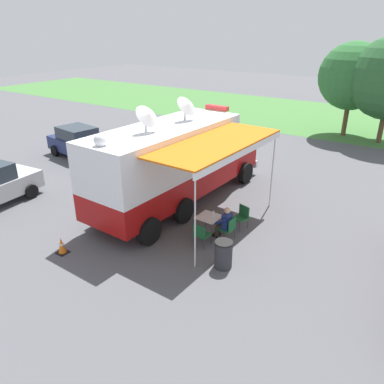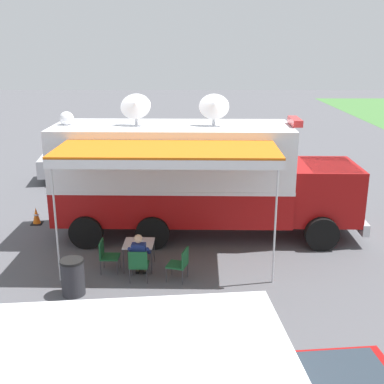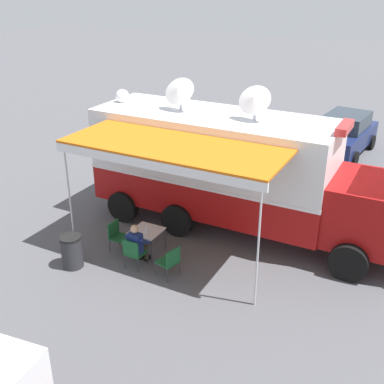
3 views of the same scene
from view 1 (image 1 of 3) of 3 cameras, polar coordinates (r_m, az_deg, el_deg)
ground_plane at (r=15.67m, az=-3.77°, el=-2.53°), size 100.00×100.00×0.00m
grass_verge at (r=34.13m, az=19.23°, el=10.72°), size 80.00×14.00×0.01m
lot_stripe at (r=19.07m, az=-6.17°, el=2.31°), size 0.22×4.80×0.01m
command_truck at (r=15.44m, az=-2.10°, el=4.93°), size 4.98×9.54×4.53m
folding_table at (r=13.44m, az=2.58°, el=-3.99°), size 0.82×0.82×0.73m
water_bottle at (r=13.37m, az=3.31°, el=-3.37°), size 0.07×0.07×0.22m
folding_chair_at_table at (r=13.22m, az=5.69°, el=-5.38°), size 0.49×0.49×0.87m
folding_chair_beside_table at (r=12.78m, az=1.35°, el=-6.34°), size 0.49×0.49×0.87m
folding_chair_spare_by_truck at (r=14.08m, az=7.61°, el=-3.55°), size 0.60×0.60×0.87m
seated_responder at (r=13.23m, az=5.01°, el=-4.63°), size 0.67×0.56×1.25m
trash_bin at (r=11.83m, az=4.82°, el=-9.47°), size 0.57×0.57×0.91m
traffic_cone at (r=13.28m, az=-19.31°, el=-7.75°), size 0.36×0.36×0.58m
car_behind_truck at (r=22.72m, az=-16.89°, el=7.27°), size 4.40×2.42×1.76m
tree_far_left at (r=28.08m, az=23.35°, el=15.94°), size 4.44×4.44×6.24m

